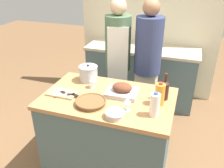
# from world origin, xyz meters

# --- Properties ---
(ground_plane) EXTENTS (12.00, 12.00, 0.00)m
(ground_plane) POSITION_xyz_m (0.00, 0.00, 0.00)
(ground_plane) COLOR brown
(kitchen_island) EXTENTS (1.26, 0.80, 0.90)m
(kitchen_island) POSITION_xyz_m (0.00, 0.00, 0.45)
(kitchen_island) COLOR #4C666B
(kitchen_island) RESTS_ON ground_plane
(back_counter) EXTENTS (1.72, 0.60, 0.89)m
(back_counter) POSITION_xyz_m (0.00, 1.58, 0.45)
(back_counter) COLOR #4C666B
(back_counter) RESTS_ON ground_plane
(back_wall) EXTENTS (2.22, 0.10, 2.55)m
(back_wall) POSITION_xyz_m (0.00, 1.93, 1.27)
(back_wall) COLOR beige
(back_wall) RESTS_ON ground_plane
(roasting_pan) EXTENTS (0.31, 0.26, 0.13)m
(roasting_pan) POSITION_xyz_m (0.12, 0.08, 0.94)
(roasting_pan) COLOR #BCBCC1
(roasting_pan) RESTS_ON kitchen_island
(wicker_basket) EXTENTS (0.29, 0.29, 0.05)m
(wicker_basket) POSITION_xyz_m (-0.10, -0.18, 0.92)
(wicker_basket) COLOR brown
(wicker_basket) RESTS_ON kitchen_island
(cutting_board) EXTENTS (0.29, 0.17, 0.02)m
(cutting_board) POSITION_xyz_m (-0.45, -0.09, 0.90)
(cutting_board) COLOR tan
(cutting_board) RESTS_ON kitchen_island
(stock_pot) EXTENTS (0.20, 0.20, 0.19)m
(stock_pot) POSITION_xyz_m (-0.32, 0.27, 0.98)
(stock_pot) COLOR #B7B7BC
(stock_pot) RESTS_ON kitchen_island
(mixing_bowl) EXTENTS (0.17, 0.17, 0.06)m
(mixing_bowl) POSITION_xyz_m (0.17, -0.30, 0.93)
(mixing_bowl) COLOR beige
(mixing_bowl) RESTS_ON kitchen_island
(juice_jug) EXTENTS (0.09, 0.09, 0.22)m
(juice_jug) POSITION_xyz_m (0.48, 0.03, 1.00)
(juice_jug) COLOR orange
(juice_jug) RESTS_ON kitchen_island
(milk_jug) EXTENTS (0.08, 0.08, 0.22)m
(milk_jug) POSITION_xyz_m (0.47, -0.17, 1.00)
(milk_jug) COLOR white
(milk_jug) RESTS_ON kitchen_island
(wine_bottle_green) EXTENTS (0.08, 0.08, 0.26)m
(wine_bottle_green) POSITION_xyz_m (0.51, 0.13, 1.00)
(wine_bottle_green) COLOR #381E19
(wine_bottle_green) RESTS_ON kitchen_island
(wine_glass_left) EXTENTS (0.07, 0.07, 0.13)m
(wine_glass_left) POSITION_xyz_m (-0.22, 0.13, 1.00)
(wine_glass_left) COLOR silver
(wine_glass_left) RESTS_ON kitchen_island
(wine_glass_right) EXTENTS (0.07, 0.07, 0.13)m
(wine_glass_right) POSITION_xyz_m (0.24, -0.17, 0.99)
(wine_glass_right) COLOR silver
(wine_glass_right) RESTS_ON kitchen_island
(knife_chef) EXTENTS (0.24, 0.11, 0.01)m
(knife_chef) POSITION_xyz_m (-0.35, -0.09, 0.92)
(knife_chef) COLOR #B7B7BC
(knife_chef) RESTS_ON cutting_board
(knife_paring) EXTENTS (0.16, 0.11, 0.01)m
(knife_paring) POSITION_xyz_m (-0.47, -0.07, 0.92)
(knife_paring) COLOR #B7B7BC
(knife_paring) RESTS_ON cutting_board
(knife_bread) EXTENTS (0.18, 0.11, 0.01)m
(knife_bread) POSITION_xyz_m (-0.39, -0.13, 0.92)
(knife_bread) COLOR #B7B7BC
(knife_bread) RESTS_ON cutting_board
(condiment_bottle_tall) EXTENTS (0.06, 0.06, 0.15)m
(condiment_bottle_tall) POSITION_xyz_m (-0.36, 1.45, 0.96)
(condiment_bottle_tall) COLOR #332D28
(condiment_bottle_tall) RESTS_ON back_counter
(condiment_bottle_short) EXTENTS (0.06, 0.06, 0.17)m
(condiment_bottle_short) POSITION_xyz_m (0.15, 1.52, 0.97)
(condiment_bottle_short) COLOR maroon
(condiment_bottle_short) RESTS_ON back_counter
(condiment_bottle_extra) EXTENTS (0.05, 0.05, 0.16)m
(condiment_bottle_extra) POSITION_xyz_m (-0.51, 1.58, 0.97)
(condiment_bottle_extra) COLOR #B28E2D
(condiment_bottle_extra) RESTS_ON back_counter
(person_cook_aproned) EXTENTS (0.33, 0.35, 1.70)m
(person_cook_aproned) POSITION_xyz_m (-0.17, 0.85, 0.95)
(person_cook_aproned) COLOR beige
(person_cook_aproned) RESTS_ON ground_plane
(person_cook_guest) EXTENTS (0.33, 0.33, 1.71)m
(person_cook_guest) POSITION_xyz_m (0.21, 0.86, 0.95)
(person_cook_guest) COLOR beige
(person_cook_guest) RESTS_ON ground_plane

